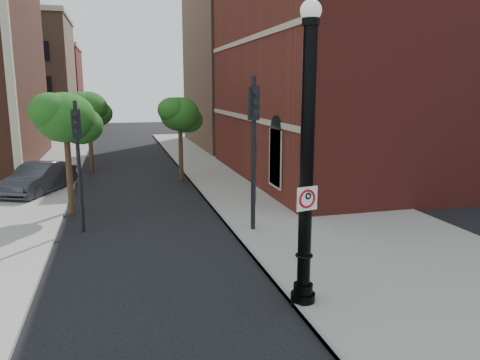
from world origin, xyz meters
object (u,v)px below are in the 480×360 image
object	(u,v)px
traffic_signal_left	(77,145)
traffic_signal_right	(254,129)
lamppost	(306,174)
parked_car	(39,179)
no_parking_sign	(307,198)

from	to	relation	value
traffic_signal_left	traffic_signal_right	world-z (taller)	traffic_signal_right
traffic_signal_left	lamppost	bearing A→B (deg)	-63.48
lamppost	traffic_signal_left	bearing A→B (deg)	126.05
lamppost	parked_car	distance (m)	16.50
traffic_signal_left	traffic_signal_right	bearing A→B (deg)	-24.99
no_parking_sign	lamppost	bearing A→B (deg)	65.44
lamppost	no_parking_sign	bearing A→B (deg)	-102.05
parked_car	traffic_signal_right	xyz separation A→B (m)	(8.28, -8.55, 2.93)
lamppost	traffic_signal_right	distance (m)	5.83
parked_car	traffic_signal_left	world-z (taller)	traffic_signal_left
lamppost	traffic_signal_right	xyz separation A→B (m)	(0.49, 5.78, 0.50)
traffic_signal_left	traffic_signal_right	distance (m)	6.13
parked_car	traffic_signal_left	distance (m)	7.70
traffic_signal_left	parked_car	bearing A→B (deg)	99.53
parked_car	traffic_signal_left	xyz separation A→B (m)	(2.39, -6.93, 2.38)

